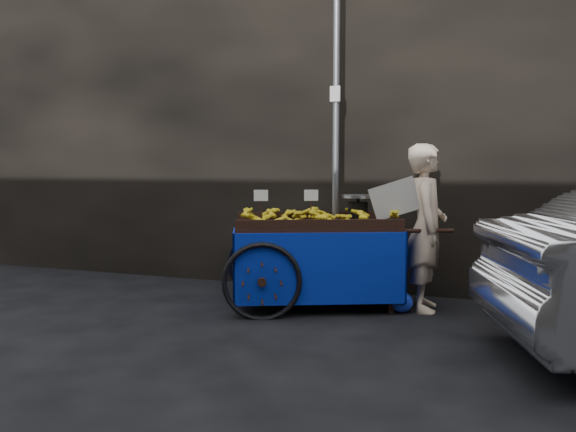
% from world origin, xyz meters
% --- Properties ---
extents(ground, '(80.00, 80.00, 0.00)m').
position_xyz_m(ground, '(0.00, 0.00, 0.00)').
color(ground, black).
rests_on(ground, ground).
extents(building_wall, '(13.50, 2.00, 5.00)m').
position_xyz_m(building_wall, '(0.39, 2.60, 2.50)').
color(building_wall, black).
rests_on(building_wall, ground).
extents(street_pole, '(0.12, 0.10, 4.00)m').
position_xyz_m(street_pole, '(0.30, 1.30, 2.01)').
color(street_pole, slate).
rests_on(street_pole, ground).
extents(banana_cart, '(2.67, 1.95, 1.33)m').
position_xyz_m(banana_cart, '(0.15, 0.76, 0.82)').
color(banana_cart, black).
rests_on(banana_cart, ground).
extents(vendor, '(0.87, 0.70, 1.79)m').
position_xyz_m(vendor, '(1.40, 0.94, 0.90)').
color(vendor, beige).
rests_on(vendor, ground).
extents(plastic_bag, '(0.25, 0.20, 0.23)m').
position_xyz_m(plastic_bag, '(1.18, 0.73, 0.11)').
color(plastic_bag, blue).
rests_on(plastic_bag, ground).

